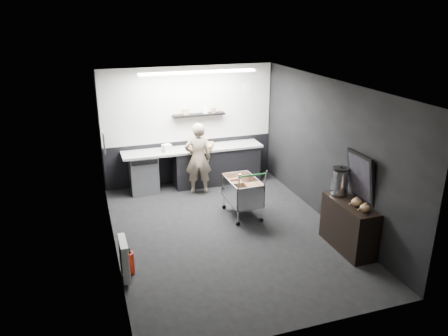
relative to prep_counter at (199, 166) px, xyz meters
name	(u,v)px	position (x,y,z in m)	size (l,w,h in m)	color
floor	(227,232)	(-0.14, -2.42, -0.46)	(5.50, 5.50, 0.00)	black
ceiling	(228,85)	(-0.14, -2.42, 2.24)	(5.50, 5.50, 0.00)	white
wall_back	(189,126)	(-0.14, 0.33, 0.89)	(5.50, 5.50, 0.00)	black
wall_front	(302,237)	(-0.14, -5.17, 0.89)	(5.50, 5.50, 0.00)	black
wall_left	(109,176)	(-2.14, -2.42, 0.89)	(5.50, 5.50, 0.00)	black
wall_right	(329,152)	(1.86, -2.42, 0.89)	(5.50, 5.50, 0.00)	black
kitchen_wall_panel	(189,104)	(-0.14, 0.31, 1.39)	(3.95, 0.02, 1.70)	silver
dado_panel	(190,161)	(-0.14, 0.31, 0.04)	(3.95, 0.02, 1.00)	black
floating_shelf	(199,115)	(0.06, 0.20, 1.16)	(1.20, 0.22, 0.04)	black
wall_clock	(247,88)	(1.26, 0.30, 1.69)	(0.20, 0.20, 0.03)	white
poster	(104,142)	(-2.12, -1.12, 1.09)	(0.02, 0.30, 0.40)	white
poster_red_band	(104,138)	(-2.11, -1.12, 1.16)	(0.01, 0.22, 0.10)	red
radiator	(124,258)	(-2.08, -3.32, -0.11)	(0.10, 0.50, 0.60)	white
ceiling_strip	(198,72)	(-0.14, -0.57, 2.21)	(2.40, 0.20, 0.04)	white
prep_counter	(199,166)	(0.00, 0.00, 0.00)	(3.20, 0.61, 0.90)	black
person	(198,159)	(-0.14, -0.45, 0.34)	(0.58, 0.38, 1.60)	#C0B498
shopping_cart	(242,192)	(0.37, -1.84, 0.04)	(0.59, 0.95, 1.04)	silver
sideboard	(349,219)	(1.64, -3.56, 0.08)	(0.48, 1.13, 1.69)	black
fire_extinguisher	(130,262)	(-1.99, -3.23, -0.24)	(0.13, 0.13, 0.44)	red
cardboard_box	(201,146)	(0.02, -0.05, 0.50)	(0.54, 0.41, 0.11)	#9D7B53
pink_tub	(200,143)	(0.03, 0.00, 0.54)	(0.20, 0.20, 0.20)	white
white_container	(167,148)	(-0.75, -0.05, 0.53)	(0.19, 0.14, 0.17)	white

